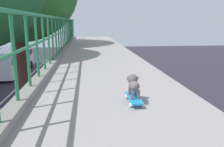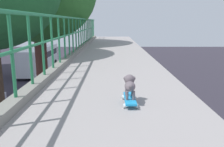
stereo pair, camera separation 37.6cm
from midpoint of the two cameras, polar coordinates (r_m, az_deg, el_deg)
city_bus at (r=31.21m, az=-23.02°, el=3.20°), size 2.70×10.25×3.09m
toy_skateboard at (r=3.18m, az=1.91°, el=-6.03°), size 0.19×0.53×0.08m
small_dog at (r=3.17m, az=1.84°, el=-2.49°), size 0.16×0.37×0.29m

